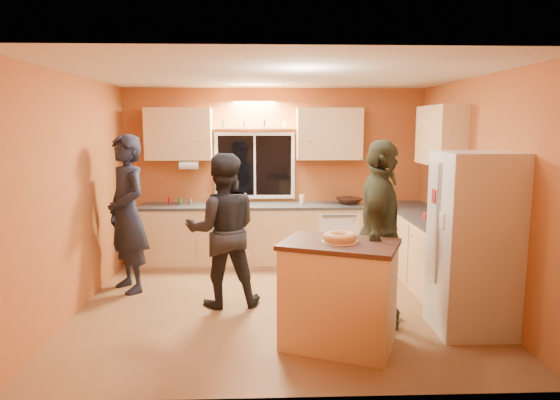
{
  "coord_description": "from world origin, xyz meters",
  "views": [
    {
      "loc": [
        -0.2,
        -5.53,
        2.06
      ],
      "look_at": [
        0.02,
        0.4,
        1.16
      ],
      "focal_mm": 32.0,
      "sensor_mm": 36.0,
      "label": 1
    }
  ],
  "objects_px": {
    "island": "(339,294)",
    "person_center": "(223,230)",
    "person_left": "(127,214)",
    "refrigerator": "(474,243)",
    "person_right": "(379,233)"
  },
  "relations": [
    {
      "from": "island",
      "to": "person_center",
      "type": "relative_size",
      "value": 0.7
    },
    {
      "from": "island",
      "to": "person_left",
      "type": "xyz_separation_m",
      "value": [
        -2.37,
        1.68,
        0.47
      ]
    },
    {
      "from": "refrigerator",
      "to": "person_right",
      "type": "xyz_separation_m",
      "value": [
        -0.89,
        0.22,
        0.06
      ]
    },
    {
      "from": "person_left",
      "to": "person_right",
      "type": "height_order",
      "value": "person_left"
    },
    {
      "from": "person_left",
      "to": "person_center",
      "type": "relative_size",
      "value": 1.12
    },
    {
      "from": "island",
      "to": "person_right",
      "type": "relative_size",
      "value": 0.64
    },
    {
      "from": "island",
      "to": "person_center",
      "type": "height_order",
      "value": "person_center"
    },
    {
      "from": "person_left",
      "to": "person_center",
      "type": "distance_m",
      "value": 1.34
    },
    {
      "from": "person_left",
      "to": "person_center",
      "type": "xyz_separation_m",
      "value": [
        1.21,
        -0.55,
        -0.1
      ]
    },
    {
      "from": "person_left",
      "to": "island",
      "type": "bearing_deg",
      "value": 16.63
    },
    {
      "from": "person_right",
      "to": "refrigerator",
      "type": "bearing_deg",
      "value": -86.65
    },
    {
      "from": "refrigerator",
      "to": "island",
      "type": "height_order",
      "value": "refrigerator"
    },
    {
      "from": "person_left",
      "to": "person_right",
      "type": "bearing_deg",
      "value": 29.95
    },
    {
      "from": "island",
      "to": "person_right",
      "type": "distance_m",
      "value": 0.85
    },
    {
      "from": "refrigerator",
      "to": "person_center",
      "type": "relative_size",
      "value": 1.03
    }
  ]
}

